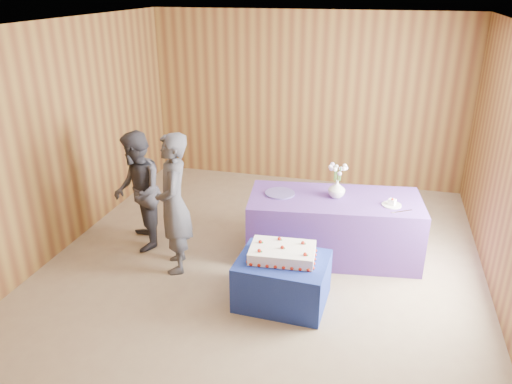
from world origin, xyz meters
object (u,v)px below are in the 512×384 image
(guest_left, at_px, (174,204))
(cake_table, at_px, (282,281))
(sheet_cake, at_px, (282,253))
(guest_right, at_px, (138,192))
(vase, at_px, (337,189))
(serving_table, at_px, (333,227))

(guest_left, bearing_deg, cake_table, 52.44)
(sheet_cake, xyz_separation_m, guest_right, (-1.93, 0.69, 0.18))
(guest_right, bearing_deg, vase, 70.03)
(cake_table, relative_size, sheet_cake, 1.27)
(cake_table, height_order, serving_table, serving_table)
(serving_table, distance_m, guest_left, 1.92)
(serving_table, bearing_deg, cake_table, -116.95)
(sheet_cake, height_order, vase, vase)
(serving_table, xyz_separation_m, guest_left, (-1.71, -0.75, 0.44))
(cake_table, relative_size, serving_table, 0.45)
(cake_table, distance_m, guest_right, 2.13)
(cake_table, xyz_separation_m, guest_right, (-1.94, 0.73, 0.49))
(guest_right, bearing_deg, guest_left, 29.65)
(sheet_cake, relative_size, guest_left, 0.44)
(vase, xyz_separation_m, guest_right, (-2.34, -0.41, -0.11))
(sheet_cake, relative_size, guest_right, 0.48)
(serving_table, relative_size, vase, 9.65)
(vase, bearing_deg, cake_table, -109.25)
(sheet_cake, height_order, guest_right, guest_right)
(sheet_cake, xyz_separation_m, guest_left, (-1.30, 0.32, 0.25))
(serving_table, xyz_separation_m, guest_right, (-2.34, -0.38, 0.36))
(cake_table, distance_m, sheet_cake, 0.31)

